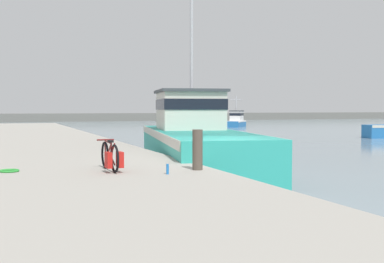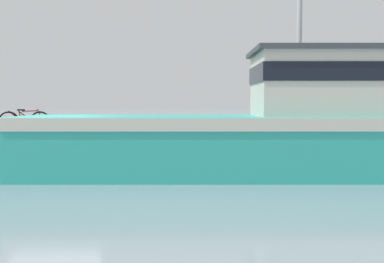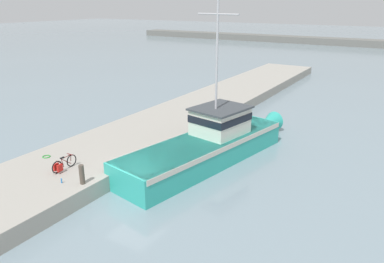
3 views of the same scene
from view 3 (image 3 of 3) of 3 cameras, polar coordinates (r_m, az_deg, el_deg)
The scene contains 7 objects.
ground_plane at distance 20.28m, azimuth -8.78°, elevation -9.16°, with size 320.00×320.00×0.00m, color gray.
dock_pier at distance 22.89m, azimuth -17.25°, elevation -5.15°, with size 6.35×80.00×0.92m, color #A39E93.
fishing_boat_main at distance 23.58m, azimuth 2.87°, elevation -1.65°, with size 5.60×14.92×10.75m.
bicycle_touring at distance 21.34m, azimuth -19.15°, elevation -4.80°, with size 0.46×1.70×0.76m.
mooring_post at distance 19.49m, azimuth -16.44°, elevation -6.30°, with size 0.26×0.26×1.01m, color #51473D.
hose_coil at distance 23.62m, azimuth -21.31°, elevation -3.58°, with size 0.46×0.46×0.05m, color green.
water_bottle_on_curb at distance 20.04m, azimuth -19.27°, elevation -7.10°, with size 0.06×0.06×0.24m, color blue.
Camera 3 is at (11.79, -13.47, 9.54)m, focal length 35.00 mm.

